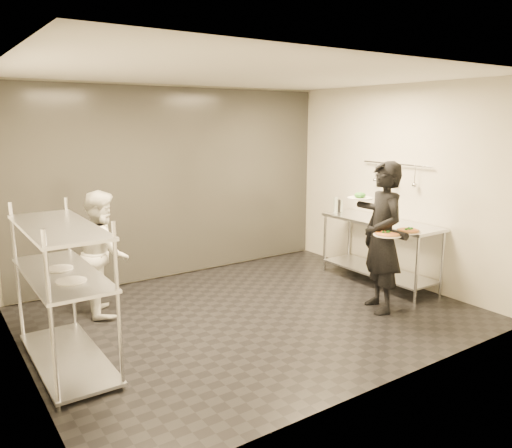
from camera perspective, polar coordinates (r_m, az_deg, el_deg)
room_shell at (r=6.74m, az=-6.01°, el=4.01°), size 5.00×4.00×2.80m
pass_rack at (r=5.05m, az=-21.23°, el=-6.76°), size 0.60×1.60×1.50m
prep_counter at (r=7.31m, az=13.94°, el=-1.85°), size 0.60×1.80×0.92m
utensil_rail at (r=7.34m, az=15.60°, el=5.43°), size 0.07×1.20×0.31m
waiter at (r=6.21m, az=14.25°, el=-1.50°), size 0.66×0.78×1.84m
chef at (r=6.26m, az=-17.09°, el=-3.13°), size 0.70×0.83×1.50m
pizza_plate_near at (r=5.98m, az=14.80°, el=-1.13°), size 0.33×0.33×0.05m
pizza_plate_far at (r=6.14m, az=16.99°, el=-0.76°), size 0.30×0.30×0.05m
salad_plate at (r=6.27m, az=11.80°, el=3.08°), size 0.31×0.31×0.07m
pos_monitor at (r=7.04m, az=14.38°, el=0.78°), size 0.05×0.24×0.17m
bottle_green at (r=7.70m, az=9.11°, el=2.18°), size 0.07×0.07×0.24m
bottle_clear at (r=7.78m, az=9.71°, el=2.05°), size 0.06×0.06×0.18m
bottle_dark at (r=7.74m, az=9.41°, el=2.06°), size 0.06×0.06×0.20m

